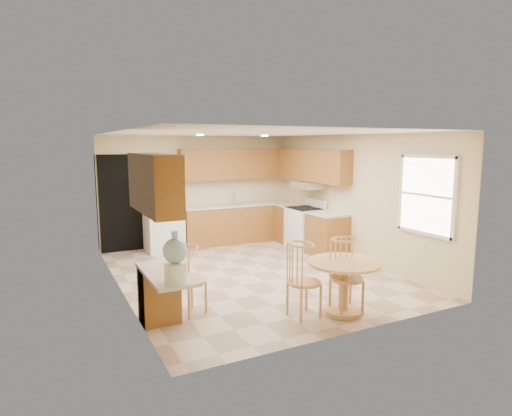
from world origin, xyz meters
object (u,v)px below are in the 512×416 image
stove (305,227)px  chair_table_b (352,271)px  chair_table_a (308,275)px  refrigerator (163,211)px  water_crock (175,259)px  dining_table (344,279)px  chair_desk (192,274)px

stove → chair_table_b: (-1.55, -3.48, 0.16)m
stove → chair_table_a: stove is taller
refrigerator → water_crock: size_ratio=2.98×
chair_table_b → water_crock: (-2.37, 0.18, 0.41)m
dining_table → chair_table_a: 0.57m
stove → chair_table_b: 3.81m
stove → dining_table: bearing=-115.4°
refrigerator → stove: (2.88, -1.22, -0.40)m
stove → chair_desk: bearing=-144.2°
water_crock → chair_desk: bearing=60.3°
chair_table_a → chair_desk: bearing=-124.7°
refrigerator → stove: refrigerator is taller
stove → chair_table_b: bearing=-114.1°
water_crock → stove: bearing=40.1°
refrigerator → stove: size_ratio=1.59×
dining_table → chair_table_b: 0.18m
chair_table_a → chair_desk: size_ratio=1.07×
stove → chair_desk: size_ratio=1.15×
chair_table_a → water_crock: water_crock is taller
refrigerator → chair_table_a: bearing=-81.0°
dining_table → chair_table_b: bearing=-63.0°
stove → chair_table_a: (-2.15, -3.33, 0.15)m
dining_table → water_crock: bearing=178.0°
stove → dining_table: stove is taller
dining_table → chair_desk: bearing=155.0°
chair_table_b → refrigerator: bearing=-65.9°
chair_table_a → chair_table_b: 0.62m
refrigerator → chair_table_b: (1.32, -4.70, -0.24)m
stove → water_crock: water_crock is taller
chair_table_b → water_crock: size_ratio=1.76×
chair_table_a → chair_table_b: bearing=73.5°
chair_desk → chair_table_b: bearing=41.7°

